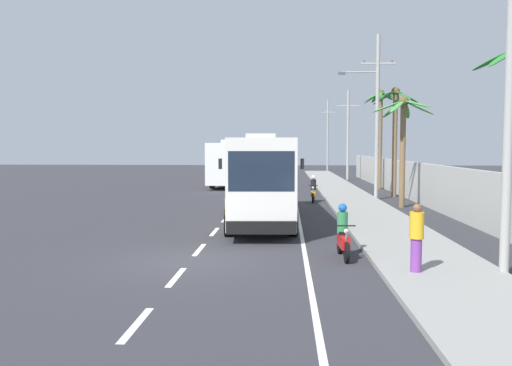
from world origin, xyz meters
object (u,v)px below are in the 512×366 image
object	(u,v)px
palm_second	(403,128)
utility_pole_nearest	(510,75)
utility_pole_far	(348,133)
palm_fourth	(395,123)
coach_bus_far_lane	(235,162)
coach_bus_foreground	(261,176)
motorcycle_beside_bus	(313,191)
pedestrian_near_kerb	(417,236)
utility_pole_mid	(376,113)
palm_nearest	(380,122)
motorcycle_trailing	(343,236)
utility_pole_distant	(328,134)

from	to	relation	value
palm_second	utility_pole_nearest	bearing A→B (deg)	-92.70
utility_pole_far	palm_fourth	size ratio (longest dim) A/B	1.24
coach_bus_far_lane	utility_pole_nearest	world-z (taller)	utility_pole_nearest
coach_bus_foreground	motorcycle_beside_bus	bearing A→B (deg)	71.67
utility_pole_far	palm_second	distance (m)	24.11
utility_pole_nearest	coach_bus_far_lane	bearing A→B (deg)	107.36
motorcycle_beside_bus	utility_pole_far	distance (m)	22.33
coach_bus_foreground	coach_bus_far_lane	size ratio (longest dim) A/B	0.94
motorcycle_beside_bus	pedestrian_near_kerb	bearing A→B (deg)	-84.79
coach_bus_foreground	utility_pole_nearest	size ratio (longest dim) A/B	1.21
pedestrian_near_kerb	utility_pole_far	distance (m)	40.16
utility_pole_mid	palm_second	size ratio (longest dim) A/B	1.69
coach_bus_far_lane	utility_pole_nearest	size ratio (longest dim) A/B	1.29
palm_nearest	palm_second	xyz separation A→B (m)	(-0.99, -12.72, -0.90)
utility_pole_nearest	palm_nearest	bearing A→B (deg)	86.51
motorcycle_trailing	utility_pole_nearest	xyz separation A→B (m)	(3.86, -2.12, 4.43)
pedestrian_near_kerb	utility_pole_far	world-z (taller)	utility_pole_far
motorcycle_beside_bus	utility_pole_distant	size ratio (longest dim) A/B	0.20
utility_pole_nearest	palm_fourth	world-z (taller)	utility_pole_nearest
pedestrian_near_kerb	motorcycle_trailing	bearing A→B (deg)	143.01
utility_pole_far	coach_bus_foreground	bearing A→B (deg)	-103.62
coach_bus_foreground	pedestrian_near_kerb	world-z (taller)	coach_bus_foreground
coach_bus_foreground	motorcycle_trailing	bearing A→B (deg)	-69.87
motorcycle_beside_bus	palm_fourth	xyz separation A→B (m)	(5.48, 3.57, 4.23)
pedestrian_near_kerb	utility_pole_nearest	xyz separation A→B (m)	(2.26, 0.18, 4.04)
motorcycle_trailing	pedestrian_near_kerb	xyz separation A→B (m)	(1.60, -2.30, 0.39)
coach_bus_foreground	palm_nearest	world-z (taller)	palm_nearest
motorcycle_beside_bus	utility_pole_far	world-z (taller)	utility_pole_far
motorcycle_trailing	utility_pole_mid	distance (m)	18.76
utility_pole_distant	palm_nearest	bearing A→B (deg)	-86.95
utility_pole_nearest	utility_pole_mid	xyz separation A→B (m)	(-0.02, 19.86, 0.31)
palm_fourth	utility_pole_nearest	bearing A→B (deg)	-94.05
utility_pole_far	utility_pole_distant	world-z (taller)	utility_pole_distant
coach_bus_far_lane	palm_fourth	bearing A→B (deg)	-40.86
coach_bus_foreground	motorcycle_trailing	size ratio (longest dim) A/B	6.00
palm_second	utility_pole_distant	bearing A→B (deg)	90.88
coach_bus_far_lane	motorcycle_beside_bus	distance (m)	14.81
coach_bus_foreground	utility_pole_far	distance (m)	30.83
utility_pole_distant	pedestrian_near_kerb	bearing A→B (deg)	-92.22
coach_bus_foreground	utility_pole_distant	xyz separation A→B (m)	(6.76, 49.73, 2.95)
coach_bus_far_lane	palm_second	xyz separation A→B (m)	(10.65, -16.08, 2.31)
utility_pole_nearest	utility_pole_distant	xyz separation A→B (m)	(0.06, 59.59, -0.11)
motorcycle_beside_bus	palm_nearest	xyz separation A→B (m)	(5.66, 10.13, 4.56)
motorcycle_beside_bus	motorcycle_trailing	bearing A→B (deg)	-89.74
coach_bus_foreground	palm_fourth	xyz separation A→B (m)	(8.24, 11.92, 2.86)
palm_nearest	utility_pole_mid	bearing A→B (deg)	-101.62
utility_pole_nearest	palm_second	world-z (taller)	utility_pole_nearest
pedestrian_near_kerb	utility_pole_nearest	distance (m)	4.63
palm_fourth	motorcycle_beside_bus	bearing A→B (deg)	-146.88
utility_pole_mid	motorcycle_trailing	bearing A→B (deg)	-102.23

